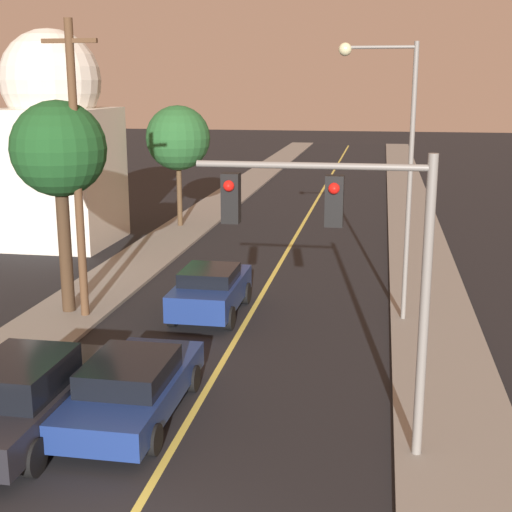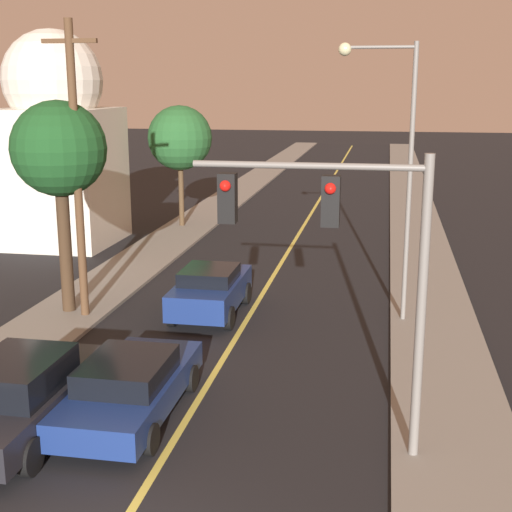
% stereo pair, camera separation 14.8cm
% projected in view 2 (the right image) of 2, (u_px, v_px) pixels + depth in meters
% --- Properties ---
extents(road_surface, '(8.39, 80.00, 0.01)m').
position_uv_depth(road_surface, '(322.00, 196.00, 44.52)').
color(road_surface, black).
rests_on(road_surface, ground).
extents(sidewalk_left, '(2.50, 80.00, 0.12)m').
position_uv_depth(sidewalk_left, '(237.00, 193.00, 45.46)').
color(sidewalk_left, gray).
rests_on(sidewalk_left, ground).
extents(sidewalk_right, '(2.50, 80.00, 0.12)m').
position_uv_depth(sidewalk_right, '(411.00, 198.00, 43.56)').
color(sidewalk_right, gray).
rests_on(sidewalk_right, ground).
extents(car_near_lane_front, '(1.98, 4.67, 1.36)m').
position_uv_depth(car_near_lane_front, '(130.00, 386.00, 14.83)').
color(car_near_lane_front, navy).
rests_on(car_near_lane_front, ground).
extents(car_near_lane_second, '(1.89, 4.04, 1.49)m').
position_uv_depth(car_near_lane_second, '(211.00, 290.00, 21.46)').
color(car_near_lane_second, navy).
rests_on(car_near_lane_second, ground).
extents(car_outer_lane_front, '(1.95, 4.84, 1.63)m').
position_uv_depth(car_outer_lane_front, '(23.00, 394.00, 14.13)').
color(car_outer_lane_front, black).
rests_on(car_outer_lane_front, ground).
extents(traffic_signal_mast, '(4.21, 0.42, 5.57)m').
position_uv_depth(traffic_signal_mast, '(344.00, 243.00, 12.59)').
color(traffic_signal_mast, slate).
rests_on(traffic_signal_mast, ground).
extents(streetlamp_right, '(2.16, 0.36, 7.83)m').
position_uv_depth(streetlamp_right, '(394.00, 147.00, 19.83)').
color(streetlamp_right, slate).
rests_on(streetlamp_right, ground).
extents(utility_pole_left, '(1.60, 0.24, 8.45)m').
position_uv_depth(utility_pole_left, '(77.00, 167.00, 20.28)').
color(utility_pole_left, '#513823').
rests_on(utility_pole_left, ground).
extents(tree_left_near, '(3.05, 3.05, 5.74)m').
position_uv_depth(tree_left_near, '(180.00, 138.00, 33.73)').
color(tree_left_near, '#4C3823').
rests_on(tree_left_near, ground).
extents(tree_left_far, '(2.77, 2.77, 6.28)m').
position_uv_depth(tree_left_far, '(59.00, 151.00, 20.57)').
color(tree_left_far, '#3D2B1C').
rests_on(tree_left_far, ground).
extents(domed_building_left, '(4.69, 4.69, 9.07)m').
position_uv_depth(domed_building_left, '(57.00, 142.00, 30.46)').
color(domed_building_left, beige).
rests_on(domed_building_left, ground).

